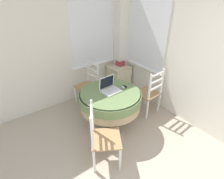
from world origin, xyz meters
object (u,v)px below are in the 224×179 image
object	(u,v)px
laptop	(110,88)
dining_chair_camera_near	(103,138)
corner_cabinet	(119,78)
round_dining_table	(110,99)
computer_mouse	(123,87)
storage_box	(120,63)
dining_chair_near_right_window	(149,93)
cell_phone	(125,87)
dining_chair_near_back_window	(88,85)

from	to	relation	value
laptop	dining_chair_camera_near	distance (m)	0.99
corner_cabinet	round_dining_table	bearing A→B (deg)	-134.89
round_dining_table	computer_mouse	world-z (taller)	computer_mouse
corner_cabinet	storage_box	distance (m)	0.39
dining_chair_near_right_window	dining_chair_camera_near	size ratio (longest dim) A/B	1.00
cell_phone	storage_box	bearing A→B (deg)	55.29
laptop	cell_phone	distance (m)	0.32
dining_chair_camera_near	corner_cabinet	distance (m)	2.31
laptop	corner_cabinet	xyz separation A→B (m)	(0.97, 0.95, -0.45)
dining_chair_near_right_window	dining_chair_near_back_window	bearing A→B (deg)	128.74
computer_mouse	corner_cabinet	xyz separation A→B (m)	(0.72, 1.03, -0.41)
round_dining_table	storage_box	size ratio (longest dim) A/B	6.37
dining_chair_near_right_window	storage_box	world-z (taller)	dining_chair_near_right_window
dining_chair_near_right_window	dining_chair_camera_near	world-z (taller)	same
dining_chair_camera_near	dining_chair_near_back_window	bearing A→B (deg)	67.62
cell_phone	storage_box	xyz separation A→B (m)	(0.71, 1.03, -0.01)
computer_mouse	dining_chair_near_right_window	xyz separation A→B (m)	(0.60, -0.14, -0.27)
computer_mouse	dining_chair_camera_near	distance (m)	1.11
round_dining_table	corner_cabinet	size ratio (longest dim) A/B	1.74
dining_chair_near_back_window	dining_chair_camera_near	world-z (taller)	same
cell_phone	dining_chair_near_right_window	world-z (taller)	dining_chair_near_right_window
dining_chair_near_right_window	computer_mouse	bearing A→B (deg)	166.66
laptop	corner_cabinet	world-z (taller)	laptop
dining_chair_near_back_window	dining_chair_near_right_window	bearing A→B (deg)	-51.26
computer_mouse	dining_chair_camera_near	bearing A→B (deg)	-144.78
corner_cabinet	computer_mouse	bearing A→B (deg)	-124.99
computer_mouse	cell_phone	size ratio (longest dim) A/B	0.76
cell_phone	dining_chair_camera_near	size ratio (longest dim) A/B	0.11
storage_box	corner_cabinet	bearing A→B (deg)	-156.05
dining_chair_camera_near	corner_cabinet	xyz separation A→B (m)	(1.60, 1.65, -0.14)
cell_phone	corner_cabinet	xyz separation A→B (m)	(0.66, 1.00, -0.40)
dining_chair_camera_near	corner_cabinet	size ratio (longest dim) A/B	1.54
computer_mouse	round_dining_table	bearing A→B (deg)	173.95
dining_chair_camera_near	laptop	bearing A→B (deg)	48.09
dining_chair_camera_near	corner_cabinet	bearing A→B (deg)	45.88
laptop	dining_chair_near_back_window	bearing A→B (deg)	89.92
round_dining_table	cell_phone	world-z (taller)	cell_phone
dining_chair_near_back_window	storage_box	distance (m)	1.06
round_dining_table	dining_chair_near_back_window	distance (m)	0.89
computer_mouse	dining_chair_near_back_window	xyz separation A→B (m)	(-0.25, 0.91, -0.27)
cell_phone	storage_box	world-z (taller)	storage_box
computer_mouse	laptop	bearing A→B (deg)	161.98
dining_chair_camera_near	computer_mouse	bearing A→B (deg)	35.22
computer_mouse	corner_cabinet	size ratio (longest dim) A/B	0.12
laptop	dining_chair_camera_near	size ratio (longest dim) A/B	0.34
round_dining_table	storage_box	world-z (taller)	storage_box
dining_chair_near_right_window	corner_cabinet	world-z (taller)	dining_chair_near_right_window
cell_phone	dining_chair_camera_near	world-z (taller)	dining_chair_camera_near
computer_mouse	storage_box	world-z (taller)	storage_box
round_dining_table	dining_chair_near_right_window	distance (m)	0.90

